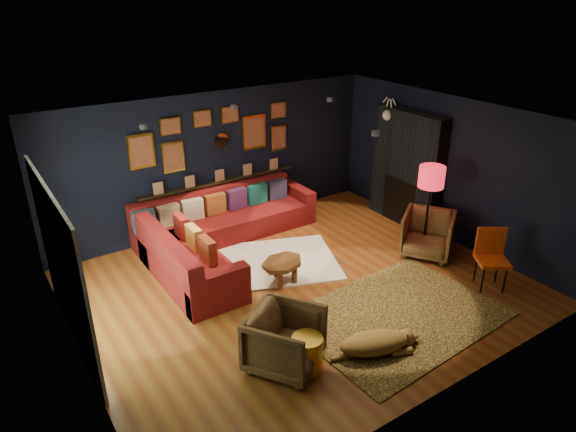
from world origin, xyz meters
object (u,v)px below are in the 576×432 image
armchair_left (285,337)px  floor_lamp (431,181)px  sectional (213,235)px  armchair_right (428,232)px  coffee_table (283,265)px  pouf (191,257)px  gold_stool (307,354)px  dog (375,339)px  orange_chair (491,253)px

armchair_left → floor_lamp: floor_lamp is taller
sectional → armchair_right: bearing=-34.7°
coffee_table → pouf: bearing=129.2°
coffee_table → armchair_left: 1.92m
armchair_right → armchair_left: bearing=-108.1°
gold_stool → floor_lamp: floor_lamp is taller
dog → armchair_right: bearing=49.3°
armchair_left → dog: bearing=-55.7°
sectional → floor_lamp: 3.85m
pouf → armchair_left: 2.87m
pouf → armchair_left: (-0.02, -2.86, 0.22)m
orange_chair → dog: bearing=-140.1°
coffee_table → gold_stool: 2.03m
armchair_right → gold_stool: (-3.45, -1.26, -0.19)m
gold_stool → floor_lamp: 3.91m
armchair_left → orange_chair: 3.67m
armchair_left → orange_chair: (3.67, -0.19, 0.14)m
armchair_left → dog: 1.18m
pouf → floor_lamp: bearing=-25.1°
gold_stool → dog: gold_stool is taller
sectional → armchair_right: (3.06, -2.13, 0.10)m
sectional → armchair_left: 3.22m
sectional → coffee_table: bearing=-73.6°
armchair_right → pouf: bearing=-150.8°
armchair_left → armchair_right: 3.78m
pouf → armchair_right: armchair_right is taller
armchair_left → floor_lamp: size_ratio=0.54×
orange_chair → floor_lamp: floor_lamp is taller
armchair_right → sectional: bearing=-158.9°
pouf → gold_stool: 3.08m
armchair_right → gold_stool: 3.68m
armchair_right → dog: (-2.56, -1.48, -0.21)m
gold_stool → floor_lamp: size_ratio=0.30×
gold_stool → armchair_right: bearing=20.0°
floor_lamp → dog: (-2.61, -1.59, -1.11)m
pouf → armchair_right: bearing=-26.7°
floor_lamp → sectional: bearing=147.0°
armchair_right → orange_chair: size_ratio=0.90×
sectional → armchair_left: size_ratio=4.02×
orange_chair → pouf: bearing=174.6°
coffee_table → floor_lamp: 2.88m
floor_lamp → dog: size_ratio=1.25×
coffee_table → armchair_right: (2.61, -0.58, 0.10)m
armchair_left → dog: armchair_left is taller
gold_stool → armchair_left: bearing=130.0°
armchair_left → gold_stool: 0.34m
coffee_table → orange_chair: 3.22m
armchair_right → floor_lamp: size_ratio=0.54×
pouf → armchair_right: size_ratio=0.62×
pouf → orange_chair: (3.65, -3.05, 0.36)m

